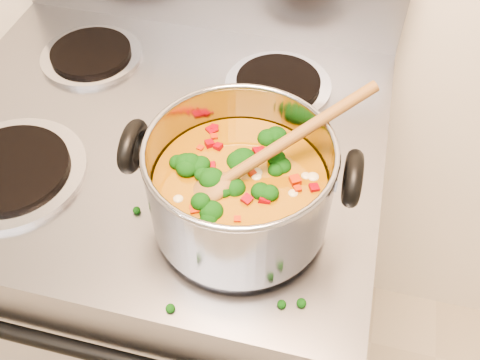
{
  "coord_description": "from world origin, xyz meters",
  "views": [
    {
      "loc": [
        0.34,
        0.58,
        1.53
      ],
      "look_at": [
        0.23,
        1.01,
        1.01
      ],
      "focal_mm": 40.0,
      "sensor_mm": 36.0,
      "label": 1
    }
  ],
  "objects": [
    {
      "name": "wooden_spoon",
      "position": [
        0.24,
        1.02,
        1.03
      ],
      "size": [
        0.23,
        0.19,
        0.12
      ],
      "rotation": [
        0.0,
        0.0,
        0.68
      ],
      "color": "brown",
      "rests_on": "stockpot"
    },
    {
      "name": "electric_range",
      "position": [
        0.05,
        1.16,
        0.47
      ],
      "size": [
        0.74,
        0.67,
        1.08
      ],
      "color": "gray",
      "rests_on": "ground"
    },
    {
      "name": "cooktop_crumbs",
      "position": [
        0.26,
        1.02,
        0.92
      ],
      "size": [
        0.24,
        0.37,
        0.01
      ],
      "color": "black",
      "rests_on": "electric_range"
    },
    {
      "name": "stockpot",
      "position": [
        0.23,
        1.01,
        1.0
      ],
      "size": [
        0.3,
        0.24,
        0.15
      ],
      "rotation": [
        0.0,
        0.0,
        0.05
      ],
      "color": "gray",
      "rests_on": "electric_range"
    }
  ]
}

